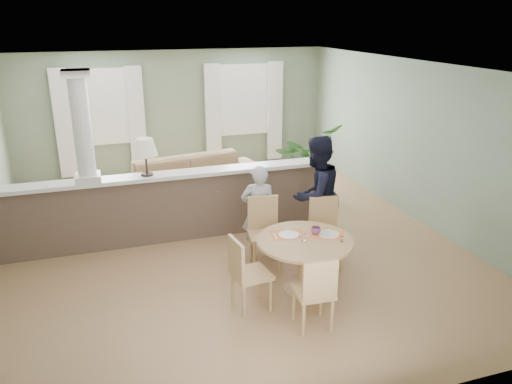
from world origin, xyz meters
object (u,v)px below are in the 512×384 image
object	(u,v)px
dining_table	(305,250)
chair_far_boy	(264,229)
houseplant	(306,162)
chair_far_man	(325,228)
chair_side	(246,271)
sofa	(194,180)
chair_near	(316,290)
child_person	(258,212)
man_person	(316,195)

from	to	relation	value
dining_table	chair_far_boy	distance (m)	0.90
houseplant	chair_far_man	world-z (taller)	houseplant
chair_far_boy	chair_side	size ratio (longest dim) A/B	1.06
sofa	chair_far_boy	world-z (taller)	chair_far_boy
chair_far_man	chair_near	distance (m)	1.68
chair_near	houseplant	bearing A→B (deg)	-108.49
sofa	chair_far_man	size ratio (longest dim) A/B	2.84
child_person	chair_far_boy	bearing A→B (deg)	101.61
houseplant	chair_near	xyz separation A→B (m)	(-1.68, -4.14, -0.20)
chair_far_man	man_person	xyz separation A→B (m)	(0.03, 0.42, 0.35)
chair_side	child_person	xyz separation A→B (m)	(0.60, 1.33, 0.18)
dining_table	chair_near	world-z (taller)	chair_near
dining_table	chair_far_boy	xyz separation A→B (m)	(-0.25, 0.86, -0.03)
houseplant	chair_far_man	bearing A→B (deg)	-107.97
chair_far_man	man_person	size ratio (longest dim) A/B	0.55
chair_near	man_person	size ratio (longest dim) A/B	0.52
sofa	chair_side	bearing A→B (deg)	-102.25
houseplant	chair_near	bearing A→B (deg)	-112.06
houseplant	dining_table	distance (m)	3.63
sofa	chair_near	size ratio (longest dim) A/B	2.99
chair_far_boy	chair_near	xyz separation A→B (m)	(0.03, -1.68, -0.04)
chair_far_boy	chair_side	bearing A→B (deg)	-111.25
chair_near	man_person	xyz separation A→B (m)	(0.85, 1.89, 0.38)
chair_far_man	chair_side	distance (m)	1.66
houseplant	child_person	bearing A→B (deg)	-128.06
dining_table	child_person	size ratio (longest dim) A/B	0.87
child_person	chair_side	bearing A→B (deg)	79.38
sofa	houseplant	xyz separation A→B (m)	(2.13, -0.48, 0.31)
chair_near	child_person	xyz separation A→B (m)	(-0.02, 1.98, 0.19)
chair_far_man	houseplant	bearing A→B (deg)	82.43
chair_near	man_person	distance (m)	2.10
sofa	dining_table	xyz separation A→B (m)	(0.67, -3.80, 0.18)
chair_side	child_person	size ratio (longest dim) A/B	0.68
chair_far_man	man_person	distance (m)	0.55
chair_far_man	chair_side	world-z (taller)	chair_far_man
chair_near	child_person	distance (m)	1.98
chair_far_boy	child_person	distance (m)	0.33
houseplant	child_person	world-z (taller)	houseplant
chair_side	child_person	world-z (taller)	child_person
dining_table	chair_near	bearing A→B (deg)	-104.87
chair_far_boy	chair_near	bearing A→B (deg)	-80.56
chair_side	man_person	size ratio (longest dim) A/B	0.53
sofa	chair_far_man	bearing A→B (deg)	-77.93
houseplant	dining_table	bearing A→B (deg)	-113.73
child_person	sofa	bearing A→B (deg)	-66.95
chair_side	chair_far_man	bearing A→B (deg)	-67.21
chair_far_boy	chair_far_man	size ratio (longest dim) A/B	1.03
dining_table	man_person	xyz separation A→B (m)	(0.63, 1.07, 0.30)
chair_far_man	child_person	bearing A→B (deg)	159.16
dining_table	man_person	distance (m)	1.28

